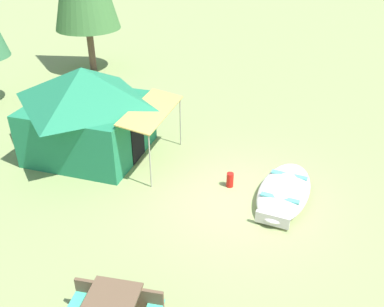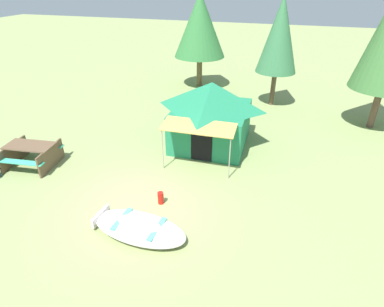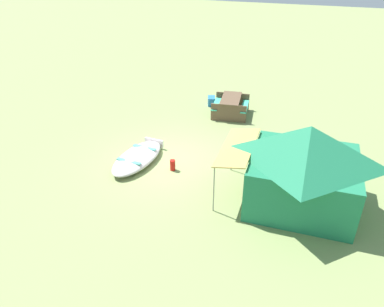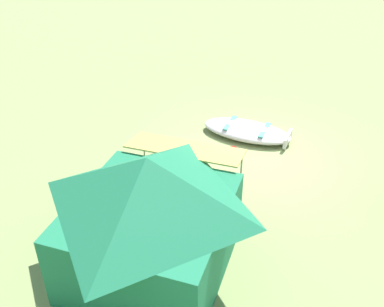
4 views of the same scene
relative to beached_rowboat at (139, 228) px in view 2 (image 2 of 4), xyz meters
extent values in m
plane|color=#869559|center=(-0.47, 1.11, -0.19)|extent=(80.00, 80.00, 0.00)
ellipsoid|color=silver|center=(0.01, 0.00, -0.01)|extent=(2.67, 1.36, 0.37)
ellipsoid|color=#4A4545|center=(0.01, 0.00, 0.02)|extent=(2.45, 1.21, 0.13)
cube|color=#4EB0A7|center=(0.53, -0.04, 0.14)|extent=(0.21, 0.89, 0.04)
cube|color=#4EB0A7|center=(-0.50, 0.04, 0.14)|extent=(0.21, 0.89, 0.04)
cube|color=silver|center=(-1.17, 0.09, 0.01)|extent=(0.14, 0.75, 0.28)
cube|color=#207A51|center=(0.51, 5.49, 0.56)|extent=(2.77, 2.94, 1.50)
pyramid|color=#207A51|center=(0.51, 5.49, 1.80)|extent=(3.00, 3.18, 0.98)
cube|color=black|center=(0.54, 4.03, 0.44)|extent=(0.76, 0.05, 1.20)
cube|color=tan|center=(0.55, 3.59, 1.36)|extent=(2.46, 0.96, 0.16)
cylinder|color=gray|center=(1.70, 3.23, 0.52)|extent=(0.04, 0.04, 1.43)
cylinder|color=gray|center=(-0.58, 3.18, 0.52)|extent=(0.04, 0.04, 1.43)
cube|color=brown|center=(-5.02, 2.03, 0.58)|extent=(1.72, 0.99, 0.04)
cube|color=#3EBC94|center=(-4.95, 1.42, 0.29)|extent=(1.65, 0.46, 0.04)
cube|color=#3EBC94|center=(-5.10, 2.65, 0.29)|extent=(1.65, 0.46, 0.04)
cube|color=brown|center=(-5.74, 1.95, 0.19)|extent=(0.24, 1.50, 0.76)
cube|color=brown|center=(-4.31, 2.12, 0.19)|extent=(0.24, 1.50, 0.76)
cylinder|color=red|center=(0.07, 1.34, 0.00)|extent=(0.25, 0.25, 0.38)
cylinder|color=brown|center=(-1.97, 12.55, 0.68)|extent=(0.32, 0.32, 1.74)
cone|color=#307038|center=(-1.97, 12.55, 3.25)|extent=(2.87, 2.87, 3.41)
cylinder|color=brown|center=(6.87, 9.10, 0.68)|extent=(0.28, 0.28, 1.75)
cylinder|color=brown|center=(2.44, 10.64, 0.65)|extent=(0.23, 0.23, 1.69)
cone|color=#367045|center=(2.44, 10.64, 3.25)|extent=(1.95, 1.95, 3.50)
camera|label=1|loc=(-8.46, -0.52, 5.78)|focal=39.33mm
camera|label=2|loc=(3.16, -5.59, 5.74)|focal=30.01mm
camera|label=3|loc=(9.75, 5.41, 6.45)|focal=34.54mm
camera|label=4|loc=(-2.20, 10.85, 6.14)|focal=40.81mm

